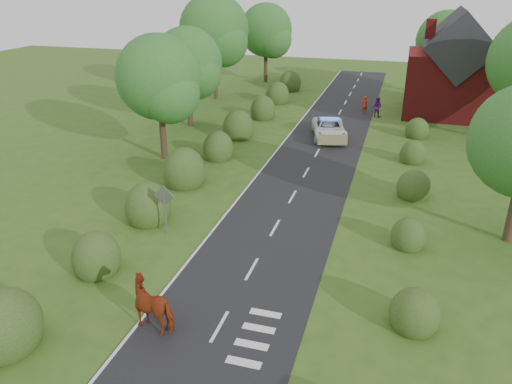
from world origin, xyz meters
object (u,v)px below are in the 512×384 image
(cow, at_px, (156,307))
(police_van, at_px, (329,129))
(pedestrian_purple, at_px, (377,107))
(pedestrian_red, at_px, (365,105))
(road_sign, at_px, (164,202))

(cow, height_order, police_van, police_van)
(cow, xyz_separation_m, pedestrian_purple, (5.56, 31.91, 0.10))
(pedestrian_red, bearing_deg, police_van, 43.23)
(cow, xyz_separation_m, police_van, (2.44, 24.42, -0.07))
(road_sign, relative_size, cow, 1.13)
(road_sign, height_order, pedestrian_purple, road_sign)
(road_sign, height_order, police_van, road_sign)
(police_van, height_order, pedestrian_red, pedestrian_red)
(road_sign, bearing_deg, police_van, 73.77)
(road_sign, relative_size, police_van, 0.45)
(road_sign, bearing_deg, pedestrian_purple, 71.83)
(road_sign, xyz_separation_m, pedestrian_red, (7.16, 26.22, -0.85))
(pedestrian_red, bearing_deg, pedestrian_purple, 111.06)
(cow, relative_size, police_van, 0.39)
(police_van, relative_size, pedestrian_red, 3.52)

